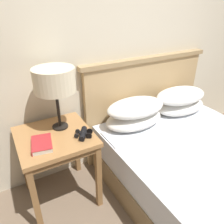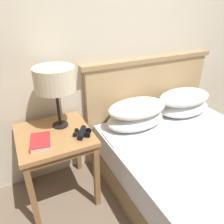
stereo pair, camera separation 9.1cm
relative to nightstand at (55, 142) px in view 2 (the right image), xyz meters
The scene contains 7 objects.
ground_plane 1.13m from the nightstand, 42.16° to the right, with size 20.00×20.00×0.00m, color #7A6651.
wall_back 1.08m from the nightstand, 26.05° to the left, with size 8.00×0.06×2.60m.
nightstand is the anchor object (origin of this frame).
bed 1.26m from the nightstand, 26.31° to the right, with size 1.52×1.93×1.10m.
table_lamp 0.51m from the nightstand, 48.85° to the left, with size 0.32×0.32×0.51m.
book_on_nightstand 0.19m from the nightstand, 140.21° to the right, with size 0.18×0.24×0.04m.
binoculars_pair 0.26m from the nightstand, 32.88° to the right, with size 0.16×0.16×0.05m.
Camera 2 is at (-0.95, -0.88, 1.63)m, focal length 35.00 mm.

